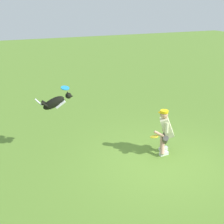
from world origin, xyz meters
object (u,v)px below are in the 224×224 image
dog (55,102)px  frisbee_flying (65,88)px  person (165,131)px  frisbee_held (154,137)px

dog → frisbee_flying: size_ratio=4.49×
person → frisbee_flying: frisbee_flying is taller
person → frisbee_held: 0.40m
person → frisbee_held: bearing=38.4°
person → frisbee_flying: size_ratio=5.60×
frisbee_held → dog: bearing=-31.9°
person → frisbee_flying: 3.00m
person → frisbee_held: person is taller
frisbee_flying → frisbee_held: (-2.03, 1.40, -1.25)m
person → frisbee_flying: (2.41, -1.35, 1.16)m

